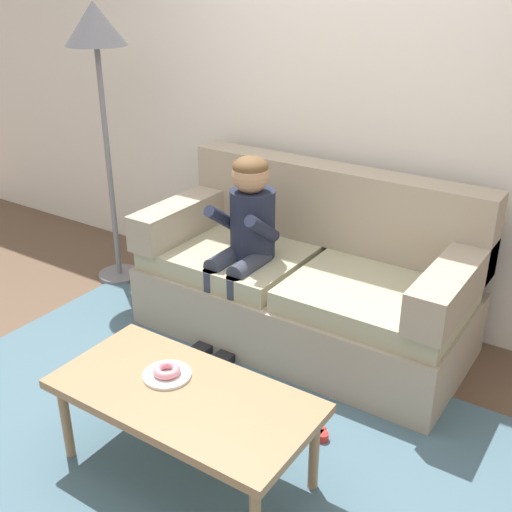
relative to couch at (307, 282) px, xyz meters
The scene contains 10 objects.
ground 0.92m from the couch, 91.61° to the right, with size 10.00×10.00×0.00m, color brown.
wall_back 1.18m from the couch, 92.51° to the left, with size 8.00×0.10×2.80m, color silver.
area_rug 1.16m from the couch, 91.25° to the right, with size 2.94×1.92×0.01m, color #476675.
couch is the anchor object (origin of this frame).
coffee_table 1.31m from the couch, 83.80° to the right, with size 1.13×0.56×0.44m.
person_child 0.49m from the couch, 144.98° to the right, with size 0.34×0.58×1.10m.
plate 1.26m from the couch, 89.38° to the right, with size 0.21×0.21×0.01m, color white.
donut 1.27m from the couch, 89.38° to the right, with size 0.12×0.12×0.04m, color pink.
toy_controller 0.98m from the couch, 60.07° to the right, with size 0.23×0.09×0.05m.
floor_lamp 1.94m from the couch, behind, with size 0.38×0.38×1.86m.
Camera 1 is at (1.60, -2.06, 2.04)m, focal length 44.06 mm.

